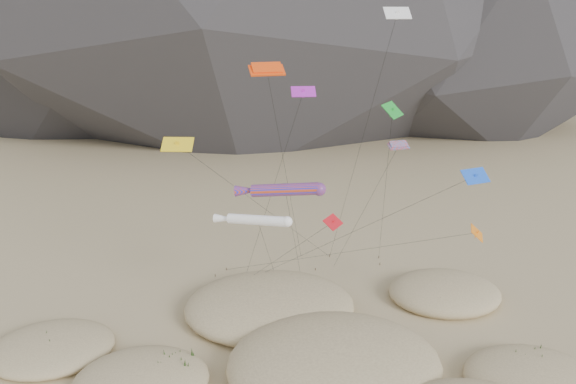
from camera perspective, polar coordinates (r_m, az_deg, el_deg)
The scene contains 8 objects.
dunes at distance 46.14m, azimuth 1.43°, elevation -18.07°, with size 49.11×36.10×4.38m.
dune_grass at distance 46.67m, azimuth 3.46°, elevation -17.55°, with size 41.28×29.52×1.46m.
kite_stakes at distance 64.02m, azimuth 1.32°, elevation -7.73°, with size 19.28×5.35×0.30m.
rainbow_tube_kite at distance 49.22m, azimuth -0.61°, elevation 0.22°, with size 7.96×9.67×13.83m.
white_tube_kite at distance 48.64m, azimuth -3.47°, elevation -2.86°, with size 6.76×11.34×11.37m.
orange_parafoil at distance 46.06m, azimuth -2.11°, elevation 12.09°, with size 6.68×16.00×23.99m.
multi_parafoil at distance 51.07m, azimuth 11.05°, elevation 4.45°, with size 4.37×10.89×16.90m.
delta_kites at distance 47.72m, azimuth 7.08°, elevation 4.83°, with size 28.77×23.25×28.15m.
Camera 1 is at (-6.64, -33.12, 27.95)m, focal length 35.00 mm.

